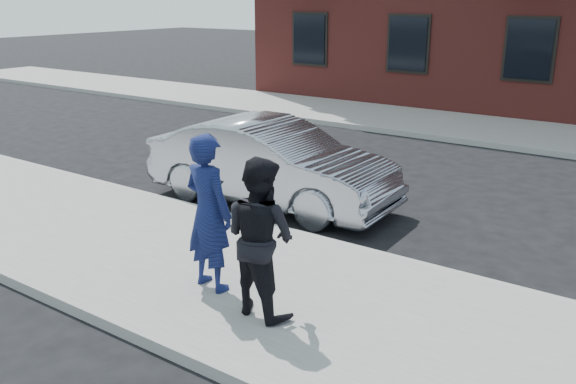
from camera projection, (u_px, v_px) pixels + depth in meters
The scene contains 8 objects.
ground at pixel (252, 281), 8.27m from camera, with size 100.00×100.00×0.00m, color black.
near_sidewalk at pixel (240, 282), 8.05m from camera, with size 50.00×3.50×0.15m, color gray.
near_curb at pixel (314, 240), 9.46m from camera, with size 50.00×0.10×0.15m, color #999691.
far_sidewalk at pixel (500, 131), 17.03m from camera, with size 50.00×3.50×0.15m, color gray.
far_curb at pixel (479, 143), 15.62m from camera, with size 50.00×0.10×0.15m, color #999691.
silver_sedan at pixel (271, 163), 11.08m from camera, with size 1.65×4.72×1.55m, color #999BA3.
man_hoodie at pixel (209, 213), 7.48m from camera, with size 0.78×0.57×2.00m.
man_peacoat at pixel (260, 237), 6.89m from camera, with size 1.00×0.82×1.87m.
Camera 1 is at (4.69, -5.87, 3.69)m, focal length 38.00 mm.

